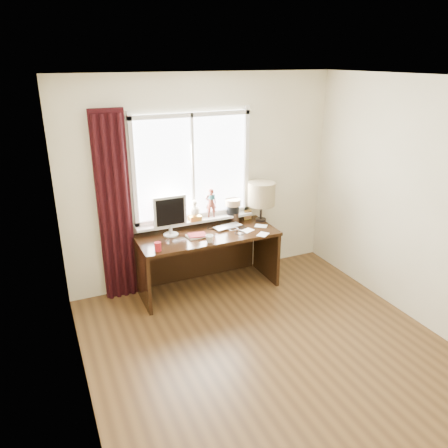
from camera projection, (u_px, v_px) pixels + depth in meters
name	position (u px, v px, depth m)	size (l,w,h in m)	color
floor	(281.00, 362.00, 4.21)	(3.50, 4.00, 0.00)	brown
ceiling	(298.00, 79.00, 3.28)	(3.50, 4.00, 0.00)	white
wall_back	(203.00, 181.00, 5.45)	(3.50, 2.60, 0.00)	beige
wall_left	(76.00, 278.00, 3.08)	(4.00, 2.60, 0.00)	beige
wall_right	(437.00, 211.00, 4.41)	(4.00, 2.60, 0.00)	beige
laptop	(228.00, 227.00, 5.46)	(0.36, 0.23, 0.03)	silver
mug	(209.00, 239.00, 5.03)	(0.09, 0.09, 0.09)	white
red_cup	(158.00, 247.00, 4.81)	(0.08, 0.08, 0.10)	maroon
window	(195.00, 183.00, 5.35)	(1.52, 0.21, 1.40)	white
curtain	(115.00, 210.00, 5.00)	(0.38, 0.09, 2.25)	black
desk	(205.00, 249.00, 5.46)	(1.70, 0.70, 0.75)	black
monitor	(170.00, 213.00, 5.15)	(0.40, 0.18, 0.49)	beige
notebook_stack	(196.00, 236.00, 5.19)	(0.24, 0.18, 0.03)	beige
brush_holder	(235.00, 218.00, 5.63)	(0.09, 0.09, 0.25)	black
icon_frame	(248.00, 215.00, 5.73)	(0.10, 0.03, 0.13)	gold
table_lamp	(261.00, 194.00, 5.57)	(0.35, 0.35, 0.52)	black
loose_papers	(257.00, 230.00, 5.39)	(0.41, 0.44, 0.00)	white
desk_cables	(233.00, 230.00, 5.40)	(0.50, 0.44, 0.01)	black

